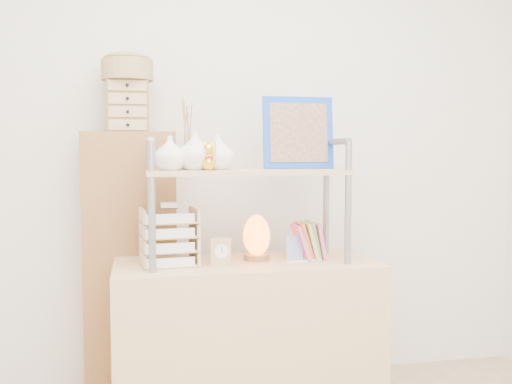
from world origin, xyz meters
TOP-DOWN VIEW (x-y plane):
  - room_shell at (0.00, 0.39)m, footprint 3.42×3.41m
  - desk at (0.00, 1.20)m, footprint 1.20×0.50m
  - cabinet at (-0.53, 1.57)m, footprint 0.45×0.24m
  - hutch at (-0.06, 1.21)m, footprint 0.90×0.34m
  - letter_tray at (-0.35, 1.20)m, footprint 0.25×0.24m
  - salt_lamp at (0.05, 1.24)m, footprint 0.14×0.13m
  - desk_clock at (-0.13, 1.13)m, footprint 0.09×0.06m
  - postcard_stand at (0.26, 1.16)m, footprint 0.17×0.07m
  - drawer_chest at (-0.53, 1.55)m, footprint 0.20×0.16m
  - woven_basket at (-0.53, 1.55)m, footprint 0.25×0.25m

SIDE VIEW (x-z plane):
  - desk at x=0.00m, z-range 0.00..0.75m
  - cabinet at x=-0.53m, z-range 0.00..1.35m
  - postcard_stand at x=0.26m, z-range 0.72..0.84m
  - desk_clock at x=-0.13m, z-range 0.75..0.87m
  - salt_lamp at x=0.05m, z-range 0.75..0.96m
  - letter_tray at x=-0.35m, z-range 0.72..1.00m
  - hutch at x=-0.06m, z-range 0.81..1.57m
  - drawer_chest at x=-0.53m, z-range 1.35..1.60m
  - woven_basket at x=-0.53m, z-range 1.60..1.70m
  - room_shell at x=0.00m, z-range 0.39..3.00m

